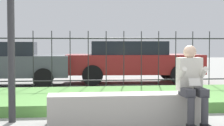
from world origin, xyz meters
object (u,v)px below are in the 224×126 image
object	(u,v)px
stone_bench	(126,110)
car_parked_center	(132,60)
car_parked_left	(5,63)
person_seated_reader	(192,81)

from	to	relation	value
stone_bench	car_parked_center	world-z (taller)	car_parked_center
stone_bench	car_parked_left	world-z (taller)	car_parked_left
stone_bench	car_parked_left	xyz separation A→B (m)	(-2.90, 6.04, 0.51)
car_parked_left	car_parked_center	bearing A→B (deg)	6.52
stone_bench	person_seated_reader	bearing A→B (deg)	-16.70
person_seated_reader	car_parked_left	distance (m)	7.45
stone_bench	car_parked_center	bearing A→B (deg)	78.97
person_seated_reader	car_parked_left	world-z (taller)	car_parked_left
stone_bench	car_parked_center	xyz separation A→B (m)	(1.26, 6.48, 0.54)
stone_bench	car_parked_left	distance (m)	6.72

